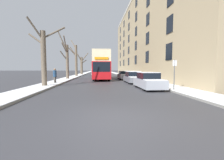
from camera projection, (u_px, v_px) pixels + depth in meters
name	position (u px, v px, depth m)	size (l,w,h in m)	color
ground_plane	(117.00, 119.00, 5.14)	(320.00, 320.00, 0.00)	#38383D
sidewalk_left	(85.00, 73.00, 57.25)	(2.21, 130.00, 0.16)	gray
sidewalk_right	(115.00, 73.00, 58.30)	(2.21, 130.00, 0.16)	gray
terrace_facade_right	(151.00, 37.00, 34.22)	(9.10, 49.58, 17.93)	tan
bare_tree_left_0	(44.00, 56.00, 14.03)	(3.25, 2.35, 6.21)	brown
bare_tree_left_1	(67.00, 58.00, 24.27)	(1.65, 4.79, 7.74)	brown
bare_tree_left_2	(76.00, 59.00, 34.12)	(2.50, 3.63, 8.60)	brown
bare_tree_left_3	(82.00, 65.00, 44.32)	(3.25, 1.87, 6.55)	brown
double_decker_bus	(101.00, 64.00, 24.55)	(2.59, 10.21, 4.37)	red
parked_car_0	(148.00, 81.00, 12.99)	(1.72, 4.11, 1.45)	#9EA3AD
parked_car_1	(133.00, 77.00, 18.63)	(1.84, 4.40, 1.47)	slate
parked_car_2	(124.00, 75.00, 25.11)	(1.90, 4.48, 1.40)	#9EA3AD
oncoming_van	(96.00, 71.00, 38.52)	(2.05, 5.18, 2.35)	#9EA3AD
pedestrian_left_sidewalk	(55.00, 75.00, 17.02)	(0.39, 0.39, 1.79)	#4C4742
street_sign_post	(174.00, 73.00, 11.31)	(0.32, 0.07, 2.42)	#4C4F54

